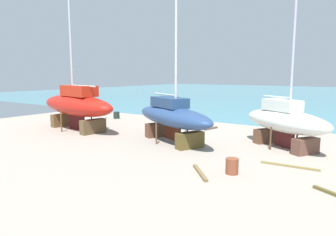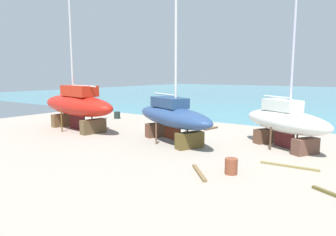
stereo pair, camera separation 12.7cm
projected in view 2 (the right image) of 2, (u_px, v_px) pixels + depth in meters
ground_plane at (152, 139)px, 23.37m from camera, size 41.35×41.35×0.00m
sea_water at (309, 95)px, 73.82m from camera, size 141.92×103.72×0.01m
sailboat_mid_port at (172, 116)px, 22.12m from camera, size 9.16×5.97×15.17m
sailboat_large_starboard at (77, 105)px, 27.01m from camera, size 10.66×4.33×14.50m
sailboat_far_slipway at (285, 121)px, 20.27m from camera, size 7.15×5.46×10.35m
worker at (168, 119)px, 27.56m from camera, size 0.30×0.47×1.70m
barrel_by_slipway at (231, 166)px, 15.14m from camera, size 0.89×0.89×0.79m
barrel_rust_mid at (180, 125)px, 28.24m from camera, size 0.58×0.82×0.54m
barrel_blue_faded at (117, 115)px, 34.08m from camera, size 0.94×0.94×0.76m
timber_plank_far at (69, 119)px, 33.04m from camera, size 2.40×0.44×0.13m
timber_plank_near at (289, 166)px, 16.30m from camera, size 3.02×0.35×0.10m
timber_short_cross at (199, 173)px, 15.19m from camera, size 1.79×1.96×0.13m
timber_short_skew at (211, 128)px, 27.43m from camera, size 0.53×1.83×0.16m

